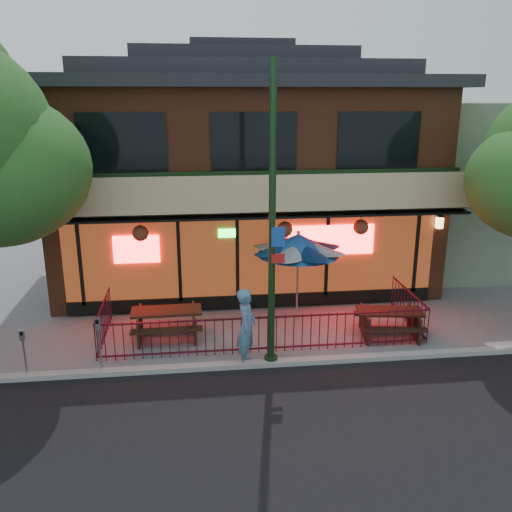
{
  "coord_description": "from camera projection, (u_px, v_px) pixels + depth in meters",
  "views": [
    {
      "loc": [
        -1.75,
        -12.1,
        6.23
      ],
      "look_at": [
        -0.08,
        2.0,
        2.01
      ],
      "focal_mm": 38.0,
      "sensor_mm": 36.0,
      "label": 1
    }
  ],
  "objects": [
    {
      "name": "parking_meter_far",
      "position": [
        23.0,
        346.0,
        12.24
      ],
      "size": [
        0.11,
        0.09,
        1.18
      ],
      "color": "gray",
      "rests_on": "ground"
    },
    {
      "name": "patio_umbrella",
      "position": [
        298.0,
        244.0,
        15.09
      ],
      "size": [
        2.3,
        2.3,
        2.63
      ],
      "color": "gray",
      "rests_on": "ground"
    },
    {
      "name": "picnic_table_left",
      "position": [
        167.0,
        319.0,
        14.39
      ],
      "size": [
        1.87,
        1.45,
        0.79
      ],
      "color": "#322012",
      "rests_on": "ground"
    },
    {
      "name": "patio_fence",
      "position": [
        266.0,
        324.0,
        13.79
      ],
      "size": [
        8.44,
        2.62,
        1.0
      ],
      "color": "#490F1C",
      "rests_on": "ground"
    },
    {
      "name": "neighbor_building",
      "position": [
        471.0,
        182.0,
        20.98
      ],
      "size": [
        6.0,
        7.0,
        6.0
      ],
      "primitive_type": "cube",
      "color": "gray",
      "rests_on": "ground"
    },
    {
      "name": "street_light",
      "position": [
        272.0,
        238.0,
        12.21
      ],
      "size": [
        0.43,
        0.32,
        7.0
      ],
      "color": "#163317",
      "rests_on": "ground"
    },
    {
      "name": "restaurant_building",
      "position": [
        241.0,
        158.0,
        19.08
      ],
      "size": [
        12.96,
        9.49,
        8.05
      ],
      "color": "brown",
      "rests_on": "ground"
    },
    {
      "name": "curb",
      "position": [
        272.0,
        363.0,
        13.0
      ],
      "size": [
        80.0,
        0.25,
        0.12
      ],
      "primitive_type": "cube",
      "color": "#999993",
      "rests_on": "ground"
    },
    {
      "name": "parking_meter_near",
      "position": [
        98.0,
        336.0,
        12.39
      ],
      "size": [
        0.14,
        0.13,
        1.4
      ],
      "color": "gray",
      "rests_on": "ground"
    },
    {
      "name": "pedestrian",
      "position": [
        247.0,
        327.0,
        12.82
      ],
      "size": [
        0.61,
        0.79,
        1.92
      ],
      "primitive_type": "imported",
      "rotation": [
        0.0,
        0.0,
        1.33
      ],
      "color": "teal",
      "rests_on": "ground"
    },
    {
      "name": "picnic_table_right",
      "position": [
        389.0,
        319.0,
        14.48
      ],
      "size": [
        1.88,
        1.54,
        0.74
      ],
      "color": "black",
      "rests_on": "ground"
    },
    {
      "name": "ground",
      "position": [
        269.0,
        356.0,
        13.49
      ],
      "size": [
        80.0,
        80.0,
        0.0
      ],
      "primitive_type": "plane",
      "color": "gray",
      "rests_on": "ground"
    }
  ]
}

